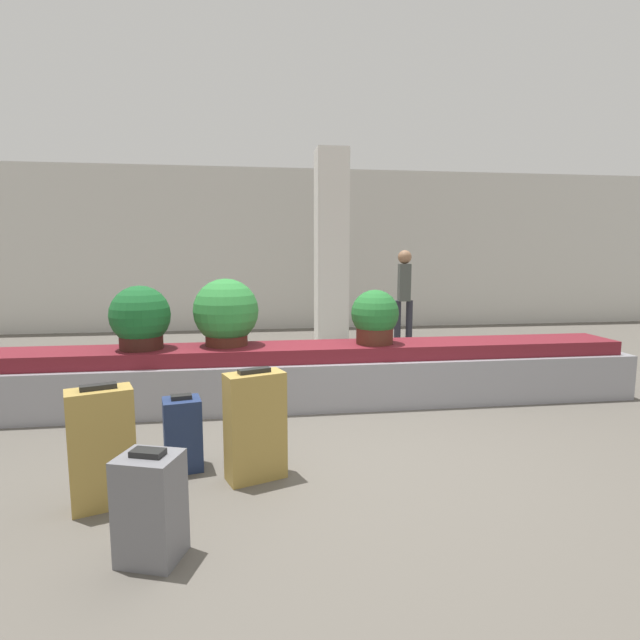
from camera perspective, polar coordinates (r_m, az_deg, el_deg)
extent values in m
plane|color=#59544C|center=(3.99, 2.73, -14.92)|extent=(18.00, 18.00, 0.00)
cube|color=beige|center=(10.14, -4.13, 8.00)|extent=(18.00, 0.06, 3.20)
cube|color=gray|center=(5.15, 0.00, -6.93)|extent=(6.57, 0.74, 0.47)
cube|color=maroon|center=(5.09, 0.00, -3.59)|extent=(6.31, 0.58, 0.14)
cube|color=silver|center=(8.31, 1.30, 8.10)|extent=(0.51, 0.51, 3.20)
cube|color=navy|center=(3.76, -15.42, -12.47)|extent=(0.30, 0.28, 0.52)
cube|color=black|center=(3.67, -15.57, -8.47)|extent=(0.15, 0.11, 0.03)
cube|color=#A3843D|center=(3.37, -23.66, -13.26)|extent=(0.42, 0.31, 0.73)
cube|color=black|center=(3.26, -24.02, -6.99)|extent=(0.22, 0.13, 0.03)
cube|color=#A3843D|center=(3.48, -7.41, -11.95)|extent=(0.43, 0.32, 0.74)
cube|color=black|center=(3.37, -7.52, -5.76)|extent=(0.23, 0.14, 0.03)
cube|color=slate|center=(2.79, -18.81, -19.64)|extent=(0.36, 0.33, 0.54)
cube|color=black|center=(2.67, -19.08, -14.15)|extent=(0.18, 0.13, 0.03)
cylinder|color=#4C2319|center=(5.11, -10.63, -1.90)|extent=(0.42, 0.42, 0.17)
sphere|color=#2D7F38|center=(5.07, -10.70, 1.02)|extent=(0.65, 0.65, 0.65)
cylinder|color=#4C2319|center=(5.14, 6.26, -1.71)|extent=(0.38, 0.38, 0.18)
sphere|color=#236B2D|center=(5.11, 6.29, 0.75)|extent=(0.49, 0.49, 0.49)
cylinder|color=#381914|center=(5.12, -19.75, -2.18)|extent=(0.41, 0.41, 0.17)
sphere|color=#195B28|center=(5.09, -19.87, 0.52)|extent=(0.57, 0.57, 0.57)
cylinder|color=#282833|center=(8.34, 8.84, -0.40)|extent=(0.11, 0.11, 0.76)
cylinder|color=#282833|center=(8.40, 10.15, -0.37)|extent=(0.11, 0.11, 0.76)
cube|color=#474C47|center=(8.30, 9.60, 4.27)|extent=(0.23, 0.35, 0.60)
sphere|color=#936B4C|center=(8.29, 9.66, 7.11)|extent=(0.22, 0.22, 0.22)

